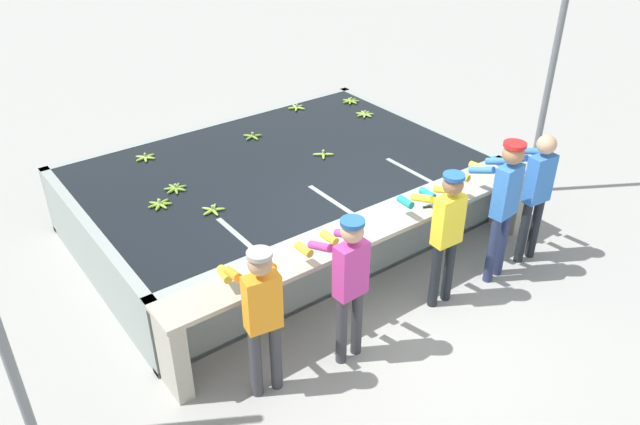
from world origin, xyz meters
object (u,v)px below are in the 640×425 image
at_px(banana_bunch_floating_6, 252,136).
at_px(worker_1, 348,277).
at_px(banana_bunch_floating_5, 213,210).
at_px(worker_4, 535,187).
at_px(banana_bunch_floating_7, 323,154).
at_px(banana_bunch_floating_8, 145,157).
at_px(knife_0, 433,206).
at_px(support_post_right, 548,87).
at_px(banana_bunch_floating_2, 351,101).
at_px(worker_3, 503,198).
at_px(banana_bunch_floating_1, 297,108).
at_px(worker_0, 261,309).
at_px(banana_bunch_floating_0, 365,114).
at_px(worker_2, 445,227).
at_px(banana_bunch_floating_3, 160,204).
at_px(banana_bunch_floating_4, 176,188).

bearing_deg(banana_bunch_floating_6, worker_1, -106.59).
bearing_deg(banana_bunch_floating_5, worker_4, -30.15).
bearing_deg(banana_bunch_floating_7, banana_bunch_floating_8, 145.61).
bearing_deg(knife_0, worker_4, -21.75).
height_order(worker_1, support_post_right, support_post_right).
height_order(worker_4, banana_bunch_floating_5, worker_4).
distance_m(banana_bunch_floating_2, banana_bunch_floating_5, 3.76).
bearing_deg(worker_3, banana_bunch_floating_1, 91.44).
bearing_deg(support_post_right, banana_bunch_floating_7, 156.14).
bearing_deg(worker_0, worker_3, -1.94).
height_order(worker_0, worker_4, worker_4).
relative_size(banana_bunch_floating_0, knife_0, 0.83).
xyz_separation_m(banana_bunch_floating_6, banana_bunch_floating_8, (-1.47, 0.26, -0.00)).
relative_size(worker_2, worker_3, 0.92).
bearing_deg(banana_bunch_floating_5, worker_3, -36.07).
xyz_separation_m(worker_2, banana_bunch_floating_6, (-0.36, 3.30, -0.04)).
distance_m(banana_bunch_floating_3, banana_bunch_floating_7, 2.27).
height_order(banana_bunch_floating_1, banana_bunch_floating_5, same).
xyz_separation_m(worker_2, banana_bunch_floating_4, (-1.88, 2.55, -0.04)).
height_order(worker_3, banana_bunch_floating_1, worker_3).
bearing_deg(worker_1, banana_bunch_floating_8, 97.33).
bearing_deg(knife_0, worker_1, -162.91).
distance_m(banana_bunch_floating_3, banana_bunch_floating_5, 0.63).
bearing_deg(banana_bunch_floating_4, knife_0, -44.39).
distance_m(banana_bunch_floating_3, knife_0, 3.10).
xyz_separation_m(banana_bunch_floating_1, banana_bunch_floating_8, (-2.58, -0.25, -0.00)).
xyz_separation_m(worker_1, banana_bunch_floating_0, (2.78, 3.05, -0.04)).
bearing_deg(worker_0, knife_0, 8.85).
bearing_deg(banana_bunch_floating_6, worker_2, -83.71).
xyz_separation_m(banana_bunch_floating_4, banana_bunch_floating_6, (1.52, 0.75, 0.00)).
relative_size(banana_bunch_floating_1, banana_bunch_floating_5, 1.00).
bearing_deg(banana_bunch_floating_4, support_post_right, -18.00).
relative_size(banana_bunch_floating_8, knife_0, 0.84).
bearing_deg(worker_2, worker_1, -177.30).
xyz_separation_m(worker_0, banana_bunch_floating_2, (3.85, 3.48, -0.02)).
bearing_deg(banana_bunch_floating_1, worker_3, -88.56).
distance_m(worker_1, banana_bunch_floating_7, 2.73).
distance_m(worker_0, support_post_right, 5.32).
distance_m(worker_2, knife_0, 0.52).
distance_m(worker_1, worker_3, 2.21).
distance_m(banana_bunch_floating_6, support_post_right, 4.09).
bearing_deg(worker_2, support_post_right, 18.49).
height_order(worker_4, banana_bunch_floating_7, worker_4).
xyz_separation_m(banana_bunch_floating_2, banana_bunch_floating_7, (-1.51, -1.28, 0.00)).
xyz_separation_m(worker_1, banana_bunch_floating_4, (-0.52, 2.62, -0.04)).
height_order(banana_bunch_floating_5, knife_0, banana_bunch_floating_5).
xyz_separation_m(banana_bunch_floating_1, support_post_right, (2.20, -2.83, 0.66)).
bearing_deg(knife_0, banana_bunch_floating_4, 135.61).
relative_size(worker_4, banana_bunch_floating_2, 5.94).
distance_m(banana_bunch_floating_8, support_post_right, 5.47).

